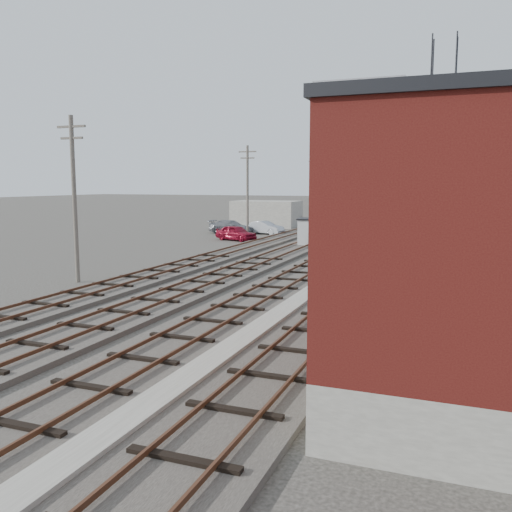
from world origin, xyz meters
The scene contains 23 objects.
ground centered at (0.00, 60.00, 0.00)m, with size 320.00×320.00×0.00m, color #282621.
track_right centered at (2.50, 39.00, 0.11)m, with size 3.20×90.00×0.39m.
track_mid_right centered at (-1.50, 39.00, 0.11)m, with size 3.20×90.00×0.39m.
track_mid_left centered at (-5.50, 39.00, 0.11)m, with size 3.20×90.00×0.39m.
track_left centered at (-9.50, 39.00, 0.11)m, with size 3.20×90.00×0.39m.
platform_curb centered at (0.50, 14.00, 0.13)m, with size 0.90×28.00×0.26m, color gray.
brick_building centered at (7.50, 12.00, 3.63)m, with size 6.54×12.20×7.22m.
lattice_tower centered at (5.50, 35.00, 7.50)m, with size 1.60×1.60×15.00m.
utility_pole_left_a centered at (-12.50, 20.00, 4.80)m, with size 1.80×0.24×9.00m.
utility_pole_left_b centered at (-12.50, 45.00, 4.80)m, with size 1.80×0.24×9.00m.
utility_pole_left_c centered at (-12.50, 70.00, 4.80)m, with size 1.80×0.24×9.00m.
utility_pole_right_a centered at (6.50, 28.00, 4.80)m, with size 1.80×0.24×9.00m.
utility_pole_right_b centered at (6.50, 58.00, 4.80)m, with size 1.80×0.24×9.00m.
apartment_left centered at (-18.00, 135.00, 15.00)m, with size 22.00×14.00×30.00m, color gray.
apartment_right centered at (8.00, 150.00, 13.00)m, with size 16.00×12.00×26.00m, color gray.
shed_left centered at (-16.00, 60.00, 1.60)m, with size 8.00×5.00×3.20m, color gray.
shed_right centered at (9.00, 70.00, 2.00)m, with size 6.00×6.00×4.00m, color gray.
signal_mast centered at (3.70, 9.79, 2.30)m, with size 0.40×0.41×3.94m.
switch_stand centered at (-4.65, 39.69, 0.56)m, with size 0.30×0.30×1.20m.
site_trailer centered at (-3.30, 41.42, 1.22)m, with size 6.06×3.33×2.42m.
car_red centered at (-12.95, 43.19, 0.73)m, with size 1.72×4.29×1.46m, color maroon.
car_silver centered at (-12.64, 50.26, 0.70)m, with size 1.48×4.23×1.39m, color #B5B8BD.
car_grey centered at (-16.21, 49.49, 0.72)m, with size 2.03×4.98×1.45m, color slate.
Camera 1 is at (7.25, -3.88, 5.43)m, focal length 38.00 mm.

